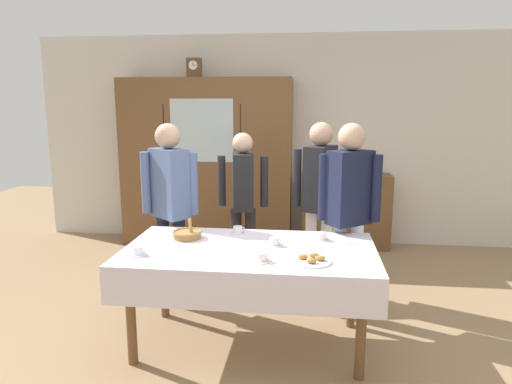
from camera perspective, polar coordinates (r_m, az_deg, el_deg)
The scene contains 21 objects.
ground_plane at distance 3.99m, azimuth -0.35°, elevation -16.64°, with size 12.00×12.00×0.00m, color #997A56.
back_wall at distance 6.19m, azimuth 2.69°, elevation 6.36°, with size 6.40×0.10×2.70m, color silver.
dining_table at distance 3.50m, azimuth -0.85°, elevation -8.56°, with size 1.88×1.04×0.77m.
wall_cabinet at distance 6.06m, azimuth -6.08°, elevation 3.58°, with size 2.19×0.46×2.15m.
mantel_clock at distance 6.06m, azimuth -7.59°, elevation 14.85°, with size 0.18×0.11×0.24m.
bookshelf_low at distance 6.09m, azimuth 10.94°, elevation -2.27°, with size 1.11×0.35×0.95m.
book_stack at distance 5.99m, azimuth 11.12°, elevation 2.68°, with size 0.14×0.19×0.11m.
tea_cup_near_right at distance 3.21m, azimuth 0.75°, elevation -8.03°, with size 0.13×0.13×0.06m.
tea_cup_near_left at distance 3.55m, azimuth 2.30°, elevation -6.18°, with size 0.13×0.13×0.06m.
tea_cup_far_right at distance 3.44m, azimuth -14.23°, elevation -7.05°, with size 0.13×0.13×0.06m.
tea_cup_far_left at distance 3.72m, azimuth 8.02°, elevation -5.45°, with size 0.13×0.13×0.06m.
tea_cup_center at distance 3.87m, azimuth -2.23°, elevation -4.72°, with size 0.13×0.13×0.06m.
bread_basket at distance 3.78m, azimuth -8.42°, elevation -5.12°, with size 0.24×0.24×0.16m.
pastry_plate at distance 3.23m, azimuth 6.82°, elevation -8.26°, with size 0.28×0.28×0.05m.
spoon_back_edge at distance 3.68m, azimuth 11.88°, elevation -6.19°, with size 0.12×0.02×0.01m.
spoon_near_right at distance 3.50m, azimuth 7.38°, elevation -6.91°, with size 0.12×0.02×0.01m.
spoon_front_edge at distance 3.97m, azimuth -9.12°, elevation -4.81°, with size 0.12×0.02×0.01m.
person_near_right_end at distance 3.99m, azimuth 11.36°, elevation -1.14°, with size 0.52×0.38×1.68m.
person_behind_table_left at distance 4.25m, azimuth -10.52°, elevation -0.50°, with size 0.52×0.38×1.67m.
person_beside_shelf at distance 4.78m, azimuth -1.61°, elevation -0.07°, with size 0.52×0.39×1.55m.
person_by_cabinet at distance 4.50m, azimuth 7.82°, elevation 0.21°, with size 0.52×0.41×1.66m.
Camera 1 is at (0.44, -3.50, 1.85)m, focal length 32.64 mm.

